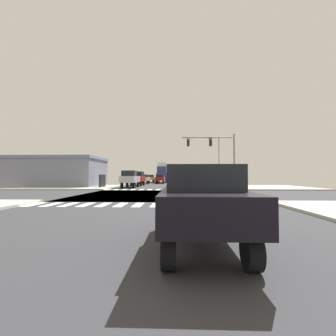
{
  "coord_description": "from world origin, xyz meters",
  "views": [
    {
      "loc": [
        1.42,
        -20.62,
        1.65
      ],
      "look_at": [
        0.52,
        4.38,
        2.47
      ],
      "focal_mm": 25.21,
      "sensor_mm": 36.0,
      "label": 1
    }
  ],
  "objects_px": {
    "traffic_signal_mast": "(214,149)",
    "suv_farside_1": "(138,177)",
    "bank_building": "(47,172)",
    "sedan_leading_4": "(145,178)",
    "pickup_outer_1": "(130,178)",
    "sedan_queued_3": "(151,178)",
    "box_truck_middle_1": "(162,172)",
    "street_lamp": "(217,157)",
    "sedan_trailing_5": "(201,198)",
    "sedan_nearside_1": "(160,178)"
  },
  "relations": [
    {
      "from": "traffic_signal_mast",
      "to": "street_lamp",
      "type": "xyz_separation_m",
      "value": [
        2.02,
        9.28,
        -0.23
      ]
    },
    {
      "from": "bank_building",
      "to": "sedan_leading_4",
      "type": "bearing_deg",
      "value": 43.43
    },
    {
      "from": "suv_farside_1",
      "to": "pickup_outer_1",
      "type": "relative_size",
      "value": 0.9
    },
    {
      "from": "suv_farside_1",
      "to": "sedan_nearside_1",
      "type": "bearing_deg",
      "value": -106.34
    },
    {
      "from": "sedan_nearside_1",
      "to": "sedan_trailing_5",
      "type": "height_order",
      "value": "same"
    },
    {
      "from": "sedan_queued_3",
      "to": "pickup_outer_1",
      "type": "xyz_separation_m",
      "value": [
        -0.0,
        -26.18,
        0.17
      ]
    },
    {
      "from": "suv_farside_1",
      "to": "sedan_queued_3",
      "type": "bearing_deg",
      "value": -90.0
    },
    {
      "from": "sedan_leading_4",
      "to": "traffic_signal_mast",
      "type": "bearing_deg",
      "value": 119.77
    },
    {
      "from": "street_lamp",
      "to": "box_truck_middle_1",
      "type": "height_order",
      "value": "street_lamp"
    },
    {
      "from": "bank_building",
      "to": "box_truck_middle_1",
      "type": "height_order",
      "value": "box_truck_middle_1"
    },
    {
      "from": "street_lamp",
      "to": "sedan_trailing_5",
      "type": "relative_size",
      "value": 1.8
    },
    {
      "from": "suv_farside_1",
      "to": "bank_building",
      "type": "bearing_deg",
      "value": 17.45
    },
    {
      "from": "traffic_signal_mast",
      "to": "sedan_queued_3",
      "type": "distance_m",
      "value": 32.58
    },
    {
      "from": "sedan_trailing_5",
      "to": "box_truck_middle_1",
      "type": "bearing_deg",
      "value": 94.44
    },
    {
      "from": "traffic_signal_mast",
      "to": "pickup_outer_1",
      "type": "relative_size",
      "value": 1.3
    },
    {
      "from": "traffic_signal_mast",
      "to": "suv_farside_1",
      "type": "bearing_deg",
      "value": 135.3
    },
    {
      "from": "pickup_outer_1",
      "to": "sedan_queued_3",
      "type": "bearing_deg",
      "value": -90.0
    },
    {
      "from": "suv_farside_1",
      "to": "sedan_trailing_5",
      "type": "height_order",
      "value": "suv_farside_1"
    },
    {
      "from": "pickup_outer_1",
      "to": "box_truck_middle_1",
      "type": "bearing_deg",
      "value": -96.93
    },
    {
      "from": "bank_building",
      "to": "pickup_outer_1",
      "type": "bearing_deg",
      "value": -10.27
    },
    {
      "from": "sedan_leading_4",
      "to": "box_truck_middle_1",
      "type": "bearing_deg",
      "value": -106.75
    },
    {
      "from": "sedan_queued_3",
      "to": "box_truck_middle_1",
      "type": "xyz_separation_m",
      "value": [
        3.0,
        -1.49,
        1.45
      ]
    },
    {
      "from": "street_lamp",
      "to": "sedan_queued_3",
      "type": "bearing_deg",
      "value": 121.32
    },
    {
      "from": "sedan_queued_3",
      "to": "box_truck_middle_1",
      "type": "height_order",
      "value": "box_truck_middle_1"
    },
    {
      "from": "bank_building",
      "to": "sedan_nearside_1",
      "type": "xyz_separation_m",
      "value": [
        16.05,
        14.33,
        -1.1
      ]
    },
    {
      "from": "sedan_leading_4",
      "to": "sedan_trailing_5",
      "type": "relative_size",
      "value": 1.0
    },
    {
      "from": "sedan_nearside_1",
      "to": "pickup_outer_1",
      "type": "relative_size",
      "value": 0.84
    },
    {
      "from": "sedan_nearside_1",
      "to": "box_truck_middle_1",
      "type": "xyz_separation_m",
      "value": [
        -0.0,
        7.99,
        1.45
      ]
    },
    {
      "from": "traffic_signal_mast",
      "to": "sedan_leading_4",
      "type": "height_order",
      "value": "traffic_signal_mast"
    },
    {
      "from": "sedan_trailing_5",
      "to": "box_truck_middle_1",
      "type": "xyz_separation_m",
      "value": [
        -4.0,
        51.5,
        1.45
      ]
    },
    {
      "from": "traffic_signal_mast",
      "to": "suv_farside_1",
      "type": "relative_size",
      "value": 1.44
    },
    {
      "from": "suv_farside_1",
      "to": "sedan_leading_4",
      "type": "bearing_deg",
      "value": -90.0
    },
    {
      "from": "street_lamp",
      "to": "box_truck_middle_1",
      "type": "distance_m",
      "value": 22.15
    },
    {
      "from": "sedan_queued_3",
      "to": "suv_farside_1",
      "type": "bearing_deg",
      "value": 90.0
    },
    {
      "from": "sedan_nearside_1",
      "to": "sedan_leading_4",
      "type": "xyz_separation_m",
      "value": [
        -3.0,
        -1.98,
        0.0
      ]
    },
    {
      "from": "sedan_leading_4",
      "to": "pickup_outer_1",
      "type": "height_order",
      "value": "pickup_outer_1"
    },
    {
      "from": "box_truck_middle_1",
      "to": "pickup_outer_1",
      "type": "distance_m",
      "value": 24.91
    },
    {
      "from": "bank_building",
      "to": "sedan_trailing_5",
      "type": "bearing_deg",
      "value": -55.49
    },
    {
      "from": "suv_farside_1",
      "to": "pickup_outer_1",
      "type": "bearing_deg",
      "value": 90.0
    },
    {
      "from": "bank_building",
      "to": "sedan_queued_3",
      "type": "bearing_deg",
      "value": 61.27
    },
    {
      "from": "sedan_leading_4",
      "to": "box_truck_middle_1",
      "type": "xyz_separation_m",
      "value": [
        3.0,
        9.97,
        1.45
      ]
    },
    {
      "from": "sedan_nearside_1",
      "to": "sedan_leading_4",
      "type": "distance_m",
      "value": 3.59
    },
    {
      "from": "pickup_outer_1",
      "to": "bank_building",
      "type": "bearing_deg",
      "value": -10.27
    },
    {
      "from": "box_truck_middle_1",
      "to": "traffic_signal_mast",
      "type": "bearing_deg",
      "value": 105.21
    },
    {
      "from": "suv_farside_1",
      "to": "sedan_queued_3",
      "type": "relative_size",
      "value": 1.07
    },
    {
      "from": "traffic_signal_mast",
      "to": "sedan_trailing_5",
      "type": "height_order",
      "value": "traffic_signal_mast"
    },
    {
      "from": "bank_building",
      "to": "suv_farside_1",
      "type": "xyz_separation_m",
      "value": [
        13.05,
        4.1,
        -0.82
      ]
    },
    {
      "from": "traffic_signal_mast",
      "to": "pickup_outer_1",
      "type": "xyz_separation_m",
      "value": [
        -10.88,
        4.3,
        -3.59
      ]
    },
    {
      "from": "traffic_signal_mast",
      "to": "sedan_trailing_5",
      "type": "xyz_separation_m",
      "value": [
        -3.88,
        -22.51,
        -3.77
      ]
    },
    {
      "from": "sedan_trailing_5",
      "to": "street_lamp",
      "type": "bearing_deg",
      "value": 79.49
    }
  ]
}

